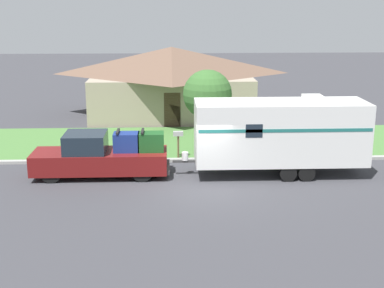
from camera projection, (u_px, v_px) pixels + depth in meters
ground_plane at (202, 187)px, 21.83m from camera, size 120.00×120.00×0.00m
curb_strip at (197, 160)px, 25.43m from camera, size 80.00×0.30×0.14m
lawn_strip at (193, 142)px, 28.97m from camera, size 80.00×7.00×0.03m
house_across_street at (172, 80)px, 35.72m from camera, size 11.11×8.59×4.50m
pickup_truck at (102, 156)px, 23.05m from camera, size 5.88×1.92×2.04m
travel_trailer at (280, 132)px, 23.11m from camera, size 8.35×2.37×3.51m
mailbox at (178, 138)px, 25.71m from camera, size 0.48×0.20×1.33m
tree_in_yard at (207, 95)px, 26.38m from camera, size 2.44×2.44×4.15m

